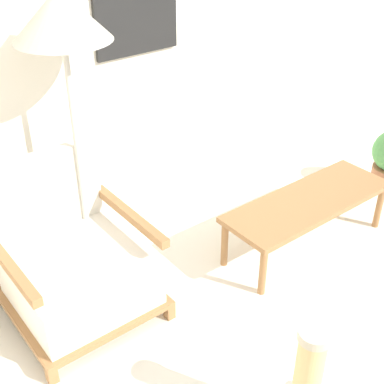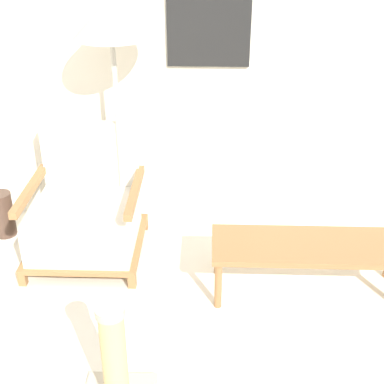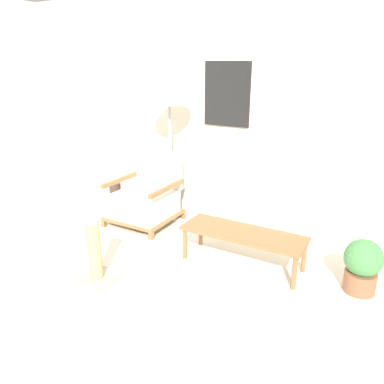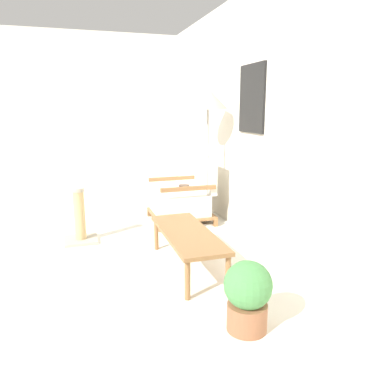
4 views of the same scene
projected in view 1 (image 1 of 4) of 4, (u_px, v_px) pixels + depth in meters
wall_back at (82, 34)px, 3.00m from camera, size 8.00×0.09×2.70m
armchair at (74, 266)px, 2.92m from camera, size 0.76×0.75×0.86m
floor_lamp at (62, 26)px, 2.57m from camera, size 0.49×0.49×1.68m
coffee_table at (308, 204)px, 3.41m from camera, size 1.19×0.42×0.36m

